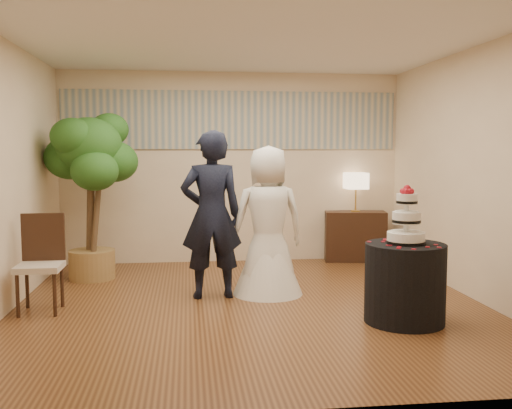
{
  "coord_description": "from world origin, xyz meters",
  "views": [
    {
      "loc": [
        -0.67,
        -5.95,
        1.66
      ],
      "look_at": [
        0.1,
        0.4,
        1.05
      ],
      "focal_mm": 40.0,
      "sensor_mm": 36.0,
      "label": 1
    }
  ],
  "objects": [
    {
      "name": "table_lamp",
      "position": [
        1.83,
        2.29,
        1.04
      ],
      "size": [
        0.31,
        0.31,
        0.58
      ],
      "primitive_type": null,
      "color": "beige",
      "rests_on": "console"
    },
    {
      "name": "wall_back",
      "position": [
        0.0,
        2.5,
        1.4
      ],
      "size": [
        5.0,
        0.06,
        2.8
      ],
      "primitive_type": "cube",
      "color": "beige",
      "rests_on": "ground"
    },
    {
      "name": "console",
      "position": [
        1.83,
        2.29,
        0.37
      ],
      "size": [
        0.95,
        0.54,
        0.75
      ],
      "primitive_type": "cube",
      "rotation": [
        0.0,
        0.0,
        -0.17
      ],
      "color": "black",
      "rests_on": "floor"
    },
    {
      "name": "wedding_cake",
      "position": [
        1.41,
        -0.77,
        1.05
      ],
      "size": [
        0.36,
        0.36,
        0.56
      ],
      "primitive_type": null,
      "color": "white",
      "rests_on": "cake_table"
    },
    {
      "name": "wall_right",
      "position": [
        2.5,
        0.0,
        1.4
      ],
      "size": [
        0.06,
        5.0,
        2.8
      ],
      "primitive_type": "cube",
      "color": "beige",
      "rests_on": "ground"
    },
    {
      "name": "ceiling",
      "position": [
        0.0,
        0.0,
        2.8
      ],
      "size": [
        5.0,
        5.0,
        0.0
      ],
      "primitive_type": "cube",
      "color": "white",
      "rests_on": "wall_back"
    },
    {
      "name": "ficus_tree",
      "position": [
        -1.9,
        1.52,
        1.1
      ],
      "size": [
        1.45,
        1.45,
        2.19
      ],
      "primitive_type": null,
      "rotation": [
        0.0,
        0.0,
        -0.59
      ],
      "color": "#26581B",
      "rests_on": "floor"
    },
    {
      "name": "wall_front",
      "position": [
        0.0,
        -2.5,
        1.4
      ],
      "size": [
        5.0,
        0.06,
        2.8
      ],
      "primitive_type": "cube",
      "color": "beige",
      "rests_on": "ground"
    },
    {
      "name": "floor",
      "position": [
        0.0,
        0.0,
        0.0
      ],
      "size": [
        5.0,
        5.0,
        0.0
      ],
      "primitive_type": "cube",
      "color": "brown",
      "rests_on": "ground"
    },
    {
      "name": "mural_border",
      "position": [
        0.0,
        2.48,
        2.1
      ],
      "size": [
        4.9,
        0.02,
        0.85
      ],
      "primitive_type": "cube",
      "color": "#9FA194",
      "rests_on": "wall_back"
    },
    {
      "name": "groom",
      "position": [
        -0.4,
        0.4,
        0.94
      ],
      "size": [
        0.72,
        0.5,
        1.88
      ],
      "primitive_type": "imported",
      "rotation": [
        0.0,
        0.0,
        3.21
      ],
      "color": "black",
      "rests_on": "floor"
    },
    {
      "name": "cake_table",
      "position": [
        1.41,
        -0.77,
        0.38
      ],
      "size": [
        0.84,
        0.84,
        0.77
      ],
      "primitive_type": "cylinder",
      "rotation": [
        0.0,
        0.0,
        -0.1
      ],
      "color": "black",
      "rests_on": "floor"
    },
    {
      "name": "bride",
      "position": [
        0.25,
        0.48,
        0.86
      ],
      "size": [
        0.92,
        0.9,
        1.71
      ],
      "primitive_type": "imported",
      "rotation": [
        0.0,
        0.0,
        3.25
      ],
      "color": "white",
      "rests_on": "floor"
    },
    {
      "name": "side_chair",
      "position": [
        -2.18,
        0.01,
        0.5
      ],
      "size": [
        0.46,
        0.48,
        1.0
      ],
      "primitive_type": null,
      "rotation": [
        0.0,
        0.0,
        0.01
      ],
      "color": "black",
      "rests_on": "floor"
    },
    {
      "name": "wall_left",
      "position": [
        -2.5,
        0.0,
        1.4
      ],
      "size": [
        0.06,
        5.0,
        2.8
      ],
      "primitive_type": "cube",
      "color": "beige",
      "rests_on": "ground"
    }
  ]
}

